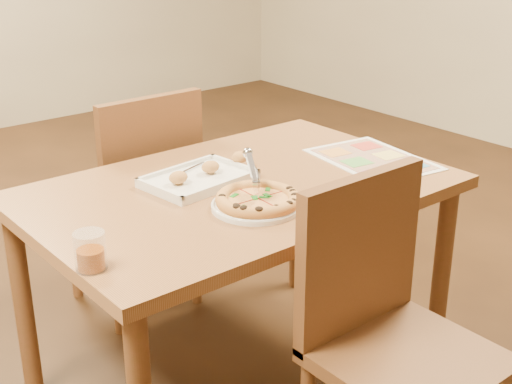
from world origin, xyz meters
TOP-DOWN VIEW (x-y plane):
  - dining_table at (0.00, 0.00)m, footprint 1.30×0.85m
  - chair_near at (0.00, -0.60)m, footprint 0.42×0.42m
  - chair_far at (-0.00, 0.60)m, footprint 0.42×0.42m
  - plate at (-0.08, -0.18)m, footprint 0.31×0.31m
  - pizza at (-0.07, -0.18)m, footprint 0.25×0.25m
  - pizza_cutter at (-0.05, -0.13)m, footprint 0.09×0.16m
  - appetizer_tray at (-0.08, 0.09)m, footprint 0.39×0.26m
  - glass_tumbler at (-0.61, -0.21)m, footprint 0.08×0.08m
  - menu at (0.50, -0.10)m, footprint 0.36×0.46m

SIDE VIEW (x-z plane):
  - chair_near at x=0.00m, z-range 0.33..0.80m
  - chair_far at x=0.00m, z-range 0.33..0.80m
  - dining_table at x=0.00m, z-range 0.27..0.99m
  - menu at x=0.50m, z-range 0.72..0.72m
  - plate at x=-0.08m, z-range 0.72..0.73m
  - appetizer_tray at x=-0.08m, z-range 0.71..0.77m
  - pizza at x=-0.07m, z-range 0.73..0.76m
  - glass_tumbler at x=-0.61m, z-range 0.71..0.81m
  - pizza_cutter at x=-0.05m, z-range 0.76..0.86m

